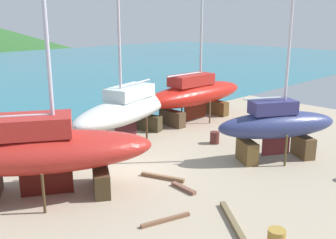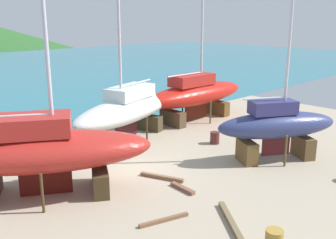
{
  "view_description": "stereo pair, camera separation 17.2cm",
  "coord_description": "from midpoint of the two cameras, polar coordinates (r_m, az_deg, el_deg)",
  "views": [
    {
      "loc": [
        -12.09,
        -14.94,
        7.92
      ],
      "look_at": [
        4.15,
        1.41,
        1.82
      ],
      "focal_mm": 41.6,
      "sensor_mm": 36.0,
      "label": 1
    },
    {
      "loc": [
        -11.96,
        -15.06,
        7.92
      ],
      "look_at": [
        4.15,
        1.41,
        1.82
      ],
      "focal_mm": 41.6,
      "sensor_mm": 36.0,
      "label": 2
    }
  ],
  "objects": [
    {
      "name": "ground_plane",
      "position": [
        18.3,
        2.24,
        -10.85
      ],
      "size": [
        43.92,
        43.92,
        0.0
      ],
      "primitive_type": "plane",
      "color": "tan"
    },
    {
      "name": "sailboat_mid_port",
      "position": [
        25.76,
        -5.92,
        1.53
      ],
      "size": [
        10.33,
        5.57,
        15.86
      ],
      "rotation": [
        0.0,
        0.0,
        3.43
      ],
      "color": "#4C3223",
      "rests_on": "ground"
    },
    {
      "name": "sailboat_small_center",
      "position": [
        18.29,
        -17.69,
        -4.33
      ],
      "size": [
        9.99,
        7.84,
        14.94
      ],
      "rotation": [
        0.0,
        0.0,
        -0.55
      ],
      "color": "#42311D",
      "rests_on": "ground"
    },
    {
      "name": "sailboat_large_starboard",
      "position": [
        30.49,
        4.28,
        3.87
      ],
      "size": [
        10.26,
        3.13,
        17.75
      ],
      "rotation": [
        0.0,
        0.0,
        -0.02
      ],
      "color": "brown",
      "rests_on": "ground"
    },
    {
      "name": "sailboat_far_slipway",
      "position": [
        22.64,
        15.86,
        -0.87
      ],
      "size": [
        7.09,
        5.27,
        10.85
      ],
      "rotation": [
        0.0,
        0.0,
        -0.53
      ],
      "color": "brown",
      "rests_on": "ground"
    },
    {
      "name": "worker",
      "position": [
        22.53,
        -18.74,
        -4.28
      ],
      "size": [
        0.5,
        0.38,
        1.65
      ],
      "rotation": [
        0.0,
        0.0,
        1.2
      ],
      "color": "maroon",
      "rests_on": "ground"
    },
    {
      "name": "barrel_tipped_center",
      "position": [
        30.54,
        18.78,
        -0.49
      ],
      "size": [
        0.86,
        0.93,
        0.55
      ],
      "primitive_type": "cylinder",
      "rotation": [
        1.57,
        0.0,
        0.54
      ],
      "color": "#2E2321",
      "rests_on": "ground"
    },
    {
      "name": "barrel_by_slipway",
      "position": [
        25.24,
        7.06,
        -2.67
      ],
      "size": [
        0.81,
        0.81,
        0.77
      ],
      "primitive_type": "cylinder",
      "rotation": [
        0.0,
        0.0,
        1.07
      ],
      "color": "#552623",
      "rests_on": "ground"
    },
    {
      "name": "timber_long_fore",
      "position": [
        18.65,
        2.42,
        -10.03
      ],
      "size": [
        0.36,
        1.52,
        0.17
      ],
      "primitive_type": "cube",
      "rotation": [
        0.0,
        0.0,
        1.49
      ],
      "color": "brown",
      "rests_on": "ground"
    },
    {
      "name": "timber_plank_near",
      "position": [
        16.06,
        9.52,
        -14.57
      ],
      "size": [
        2.11,
        2.63,
        0.19
      ],
      "primitive_type": "cube",
      "rotation": [
        0.0,
        0.0,
        0.91
      ],
      "color": "brown",
      "rests_on": "ground"
    },
    {
      "name": "timber_plank_far",
      "position": [
        19.83,
        -0.66,
        -8.45
      ],
      "size": [
        1.04,
        2.26,
        0.18
      ],
      "primitive_type": "cube",
      "rotation": [
        0.0,
        0.0,
        1.94
      ],
      "color": "brown",
      "rests_on": "ground"
    },
    {
      "name": "timber_short_skew",
      "position": [
        16.03,
        -0.27,
        -14.51
      ],
      "size": [
        2.12,
        0.77,
        0.14
      ],
      "primitive_type": "cube",
      "rotation": [
        0.0,
        0.0,
        2.85
      ],
      "color": "brown",
      "rests_on": "ground"
    }
  ]
}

